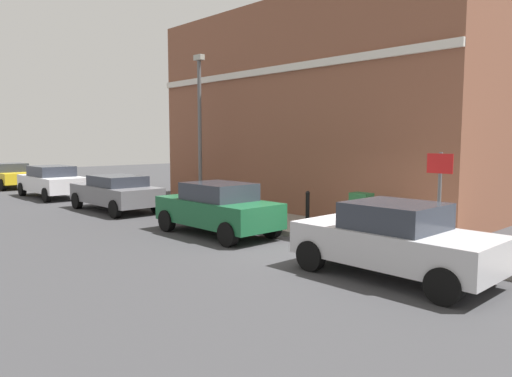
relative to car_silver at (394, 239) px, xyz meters
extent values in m
plane|color=#38383A|center=(0.64, 2.43, -0.76)|extent=(80.00, 80.00, 0.00)
cube|color=gray|center=(2.61, 8.43, -0.69)|extent=(2.46, 30.00, 0.15)
cube|color=brown|center=(7.33, 7.12, 3.06)|extent=(6.98, 13.37, 7.65)
cube|color=silver|center=(3.80, 7.12, 4.40)|extent=(0.12, 13.37, 0.24)
cube|color=#B7B7BC|center=(0.00, 0.00, -0.11)|extent=(1.81, 3.96, 0.66)
cube|color=#2D333D|center=(0.00, 0.00, 0.47)|extent=(1.59, 1.71, 0.53)
cylinder|color=black|center=(-0.84, 1.43, -0.44)|extent=(0.22, 0.64, 0.64)
cylinder|color=black|center=(0.85, 1.43, -0.44)|extent=(0.22, 0.64, 0.64)
cylinder|color=black|center=(-0.85, -1.42, -0.44)|extent=(0.22, 0.64, 0.64)
cylinder|color=black|center=(0.84, -1.43, -0.44)|extent=(0.22, 0.64, 0.64)
cube|color=#195933|center=(0.15, 5.77, -0.09)|extent=(1.69, 3.95, 0.70)
cube|color=#2D333D|center=(0.15, 5.69, 0.49)|extent=(1.48, 1.91, 0.51)
cylinder|color=black|center=(-0.63, 7.19, -0.44)|extent=(0.22, 0.64, 0.64)
cylinder|color=black|center=(0.94, 7.19, -0.44)|extent=(0.22, 0.64, 0.64)
cylinder|color=black|center=(-0.64, 4.35, -0.44)|extent=(0.22, 0.64, 0.64)
cylinder|color=black|center=(0.93, 4.34, -0.44)|extent=(0.22, 0.64, 0.64)
cube|color=slate|center=(0.22, 12.07, -0.11)|extent=(1.78, 4.32, 0.66)
cube|color=#2D333D|center=(0.22, 11.87, 0.40)|extent=(1.56, 2.07, 0.42)
cylinder|color=black|center=(-0.61, 13.68, -0.44)|extent=(0.22, 0.64, 0.64)
cylinder|color=black|center=(1.06, 13.68, -0.44)|extent=(0.22, 0.64, 0.64)
cylinder|color=black|center=(-0.62, 10.47, -0.44)|extent=(0.22, 0.64, 0.64)
cylinder|color=black|center=(1.04, 10.46, -0.44)|extent=(0.22, 0.64, 0.64)
cube|color=silver|center=(0.08, 18.14, -0.09)|extent=(1.86, 4.47, 0.70)
cube|color=#2D333D|center=(0.08, 18.16, 0.49)|extent=(1.61, 2.22, 0.50)
cylinder|color=black|center=(-0.74, 19.82, -0.44)|extent=(0.23, 0.64, 0.64)
cylinder|color=black|center=(0.95, 19.80, -0.44)|extent=(0.23, 0.64, 0.64)
cylinder|color=black|center=(-0.79, 16.48, -0.44)|extent=(0.23, 0.64, 0.64)
cylinder|color=black|center=(0.90, 16.45, -0.44)|extent=(0.23, 0.64, 0.64)
cube|color=gold|center=(0.05, 24.37, -0.14)|extent=(1.88, 3.99, 0.60)
cube|color=#2D333D|center=(0.05, 24.41, 0.39)|extent=(1.61, 1.76, 0.50)
cylinder|color=black|center=(0.84, 25.82, -0.44)|extent=(0.24, 0.65, 0.64)
cylinder|color=black|center=(-0.75, 22.93, -0.44)|extent=(0.24, 0.65, 0.64)
cylinder|color=black|center=(0.92, 22.98, -0.44)|extent=(0.24, 0.65, 0.64)
cylinder|color=black|center=(0.96, 29.59, -0.44)|extent=(0.22, 0.64, 0.64)
cube|color=#1E4C28|center=(2.48, 2.47, -0.04)|extent=(0.40, 0.55, 1.15)
cube|color=#333333|center=(2.48, 2.47, -0.57)|extent=(0.46, 0.61, 0.08)
cylinder|color=black|center=(2.58, 4.45, -0.14)|extent=(0.12, 0.12, 0.95)
sphere|color=black|center=(2.58, 4.45, 0.36)|extent=(0.14, 0.14, 0.14)
cylinder|color=black|center=(1.63, 5.67, -0.14)|extent=(0.12, 0.12, 0.95)
sphere|color=black|center=(1.63, 5.67, 0.36)|extent=(0.14, 0.14, 0.14)
cylinder|color=#59595B|center=(1.86, 0.00, 0.54)|extent=(0.08, 0.08, 2.30)
cube|color=white|center=(1.84, 0.00, 1.44)|extent=(0.03, 0.56, 0.40)
cube|color=red|center=(1.83, 0.00, 1.44)|extent=(0.01, 0.60, 0.44)
cylinder|color=#59595B|center=(2.57, 9.79, 2.14)|extent=(0.14, 0.14, 5.50)
cube|color=#A5A599|center=(2.57, 9.79, 5.01)|extent=(0.20, 0.44, 0.20)
camera|label=1|loc=(-8.37, -4.87, 1.96)|focal=33.56mm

